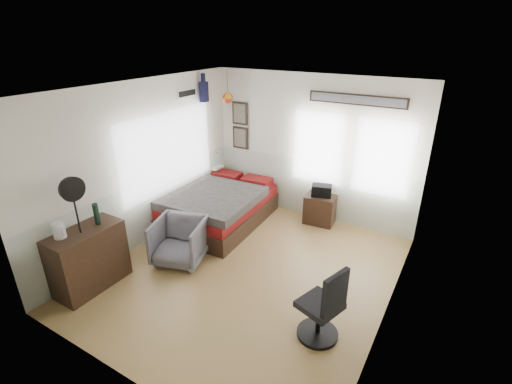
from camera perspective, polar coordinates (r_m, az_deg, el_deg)
ground_plane at (r=5.77m, az=-1.20°, el=-12.17°), size 4.00×4.50×0.01m
room_shell at (r=5.19m, az=-0.99°, el=3.81°), size 4.02×4.52×2.71m
wall_decor at (r=7.04m, az=-0.56°, el=13.27°), size 3.55×1.32×1.44m
bed at (r=6.99m, az=-5.67°, el=-2.25°), size 1.61×2.17×0.67m
dresser at (r=5.74m, az=-24.33°, el=-9.32°), size 0.48×1.00×0.90m
armchair at (r=5.95m, az=-11.68°, el=-7.38°), size 0.95×0.96×0.70m
nightstand at (r=7.10m, az=9.84°, el=-2.58°), size 0.59×0.49×0.55m
task_chair at (r=4.55m, az=10.30°, el=-17.57°), size 0.55×0.55×0.99m
kettle at (r=5.43m, az=-28.05°, el=-5.26°), size 0.18×0.15×0.21m
bottle at (r=5.55m, az=-23.35°, el=-3.12°), size 0.08×0.08×0.31m
stand_fan at (r=5.22m, az=-26.45°, el=0.30°), size 0.11×0.33×0.80m
black_bag at (r=6.94m, az=10.06°, el=0.23°), size 0.41×0.33×0.21m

